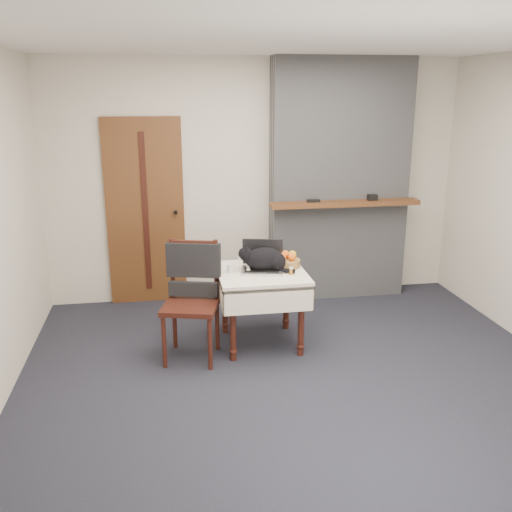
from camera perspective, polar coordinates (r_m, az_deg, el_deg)
The scene contains 12 objects.
ground at distance 4.80m, azimuth 4.00°, elevation -11.84°, with size 4.50×4.50×0.00m, color black.
room_shell at distance 4.71m, azimuth 3.10°, elevation 10.21°, with size 4.52×4.01×2.61m.
door at distance 6.22m, azimuth -11.00°, elevation 4.30°, with size 0.82×0.10×2.00m.
chimney at distance 6.33m, azimuth 8.32°, elevation 7.38°, with size 1.62×0.48×2.60m.
side_table at distance 5.13m, azimuth 0.54°, elevation -2.74°, with size 0.78×0.78×0.70m.
laptop at distance 5.12m, azimuth 0.63°, elevation -0.67°, with size 0.42×0.38×0.27m.
cat at distance 5.08m, azimuth 0.94°, elevation -0.36°, with size 0.50×0.27×0.25m.
cream_jar at distance 5.07m, azimuth -2.58°, elevation -1.24°, with size 0.07×0.07×0.07m, color silver.
pill_bottle at distance 5.01m, azimuth 3.52°, elevation -1.49°, with size 0.03×0.03×0.07m.
fruit_basket at distance 5.22m, azimuth 3.07°, elevation -0.48°, with size 0.25×0.25×0.14m.
desk_clutter at distance 5.13m, azimuth 2.38°, elevation -1.39°, with size 0.13×0.01×0.01m, color black.
chair at distance 4.95m, azimuth -6.38°, elevation -2.75°, with size 0.56×0.55×1.03m.
Camera 1 is at (-1.02, -4.11, 2.27)m, focal length 40.00 mm.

